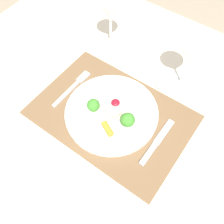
# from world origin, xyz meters

# --- Properties ---
(ground_plane) EXTENTS (8.00, 8.00, 0.00)m
(ground_plane) POSITION_xyz_m (0.00, 0.00, 0.00)
(ground_plane) COLOR gray
(dining_table) EXTENTS (1.36, 1.14, 0.75)m
(dining_table) POSITION_xyz_m (0.00, 0.00, 0.66)
(dining_table) COLOR beige
(dining_table) RESTS_ON ground_plane
(placemat) EXTENTS (0.49, 0.34, 0.00)m
(placemat) POSITION_xyz_m (0.00, 0.00, 0.75)
(placemat) COLOR brown
(placemat) RESTS_ON dining_table
(dinner_plate) EXTENTS (0.30, 0.30, 0.07)m
(dinner_plate) POSITION_xyz_m (0.00, -0.00, 0.76)
(dinner_plate) COLOR white
(dinner_plate) RESTS_ON placemat
(fork) EXTENTS (0.02, 0.18, 0.01)m
(fork) POSITION_xyz_m (-0.17, 0.01, 0.75)
(fork) COLOR #B2B2B7
(fork) RESTS_ON placemat
(knife) EXTENTS (0.02, 0.18, 0.01)m
(knife) POSITION_xyz_m (0.17, -0.01, 0.75)
(knife) COLOR #B2B2B7
(knife) RESTS_ON placemat
(spoon) EXTENTS (0.17, 0.04, 0.01)m
(spoon) POSITION_xyz_m (0.06, 0.20, 0.75)
(spoon) COLOR #B2B2B7
(spoon) RESTS_ON dining_table
(wine_glass_near) EXTENTS (0.09, 0.09, 0.19)m
(wine_glass_near) POSITION_xyz_m (0.12, 0.24, 0.89)
(wine_glass_near) COLOR white
(wine_glass_near) RESTS_ON dining_table
(wine_glass_far) EXTENTS (0.09, 0.09, 0.20)m
(wine_glass_far) POSITION_xyz_m (-0.19, 0.25, 0.89)
(wine_glass_far) COLOR white
(wine_glass_far) RESTS_ON dining_table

